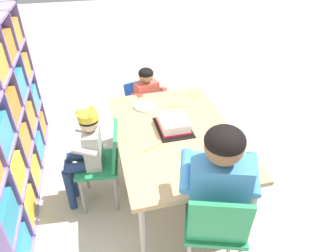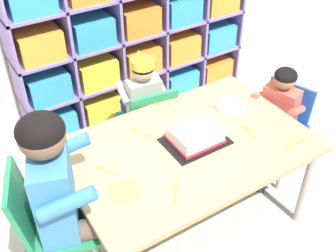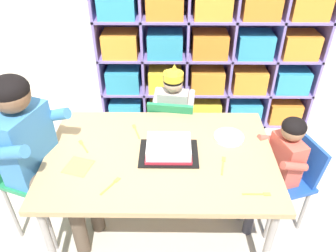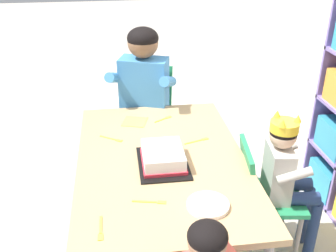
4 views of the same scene
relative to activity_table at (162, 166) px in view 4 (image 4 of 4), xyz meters
name	(u,v)px [view 4 (image 4 of 4)]	position (x,y,z in m)	size (l,w,h in m)	color
ground	(163,248)	(0.00, 0.00, -0.55)	(16.00, 16.00, 0.00)	#BCB2A3
activity_table	(162,166)	(0.00, 0.00, 0.00)	(1.27, 0.84, 0.60)	tan
classroom_chair_blue	(262,192)	(0.07, 0.52, -0.16)	(0.37, 0.36, 0.66)	#238451
child_with_crown	(287,171)	(0.08, 0.63, -0.03)	(0.31, 0.32, 0.84)	#B2ADA3
classroom_chair_adult_side	(147,113)	(-0.77, -0.01, -0.06)	(0.43, 0.42, 0.80)	#238451
adult_helper_seated	(142,94)	(-0.66, -0.05, 0.13)	(0.48, 0.46, 1.09)	#3D7FBC
birthday_cake_on_tray	(164,158)	(0.05, 0.00, 0.08)	(0.33, 0.24, 0.08)	black
paper_plate_stack	(208,205)	(0.40, 0.14, 0.05)	(0.18, 0.18, 0.02)	white
paper_napkin_square	(135,122)	(-0.43, -0.11, 0.05)	(0.13, 0.13, 0.00)	#F4DB4C
fork_by_napkin	(101,230)	(0.49, -0.30, 0.05)	(0.14, 0.02, 0.00)	yellow
fork_near_cake_tray	(151,202)	(0.34, -0.09, 0.05)	(0.04, 0.14, 0.00)	yellow
fork_near_child_seat	(112,139)	(-0.23, -0.24, 0.05)	(0.09, 0.13, 0.00)	yellow
fork_at_table_front_edge	(198,141)	(-0.15, 0.22, 0.05)	(0.06, 0.14, 0.00)	yellow
fork_beside_plate_stack	(164,119)	(-0.44, 0.07, 0.05)	(0.08, 0.11, 0.00)	yellow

